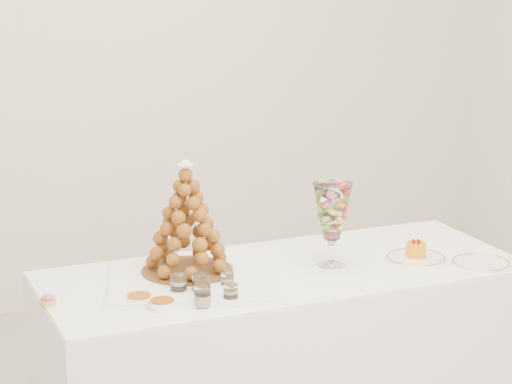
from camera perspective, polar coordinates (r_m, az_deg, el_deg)
buffet_table at (r=3.79m, az=1.54°, el=-9.29°), size 1.80×0.79×0.67m
lace_tray at (r=3.52m, az=-3.52°, el=-5.14°), size 0.71×0.62×0.02m
macaron_vase at (r=3.67m, az=4.37°, el=-1.17°), size 0.14×0.14×0.31m
cake_plate at (r=3.82m, az=9.12°, el=-3.76°), size 0.23×0.23×0.01m
spare_plate at (r=3.82m, az=12.73°, el=-3.99°), size 0.22×0.22×0.01m
pink_tart at (r=3.39m, az=-11.81°, el=-6.06°), size 0.06×0.06×0.04m
verrine_a at (r=3.41m, az=-4.44°, el=-5.33°), size 0.06×0.06×0.08m
verrine_b at (r=3.40m, az=-3.21°, el=-5.33°), size 0.06×0.06×0.08m
verrine_c at (r=3.45m, az=-1.64°, el=-5.13°), size 0.05×0.05×0.06m
verrine_d at (r=3.30m, az=-3.07°, el=-5.94°), size 0.06×0.06×0.07m
verrine_e at (r=3.33m, az=-1.46°, el=-5.83°), size 0.06×0.06×0.07m
ramekin_back at (r=3.35m, az=-6.69°, el=-6.15°), size 0.09×0.09×0.03m
ramekin_front at (r=3.30m, az=-5.39°, el=-6.44°), size 0.09×0.09×0.03m
croquembouche at (r=3.54m, az=-4.00°, el=-1.48°), size 0.33×0.33×0.41m
mousse_cake at (r=3.82m, az=9.12°, el=-3.26°), size 0.08×0.08×0.07m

